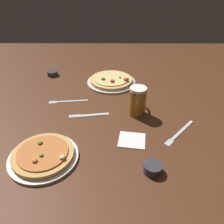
# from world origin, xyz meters

# --- Properties ---
(ground_plane) EXTENTS (2.40, 2.40, 0.03)m
(ground_plane) POSITION_xyz_m (0.00, 0.00, -0.01)
(ground_plane) COLOR #4C2816
(pizza_plate_near) EXTENTS (0.28, 0.28, 0.05)m
(pizza_plate_near) POSITION_xyz_m (-0.27, -0.30, 0.02)
(pizza_plate_near) COLOR silver
(pizza_plate_near) RESTS_ON ground_plane
(pizza_plate_far) EXTENTS (0.31, 0.31, 0.05)m
(pizza_plate_far) POSITION_xyz_m (-0.01, 0.36, 0.02)
(pizza_plate_far) COLOR silver
(pizza_plate_far) RESTS_ON ground_plane
(beer_mug_dark) EXTENTS (0.08, 0.14, 0.15)m
(beer_mug_dark) POSITION_xyz_m (0.13, 0.02, 0.07)
(beer_mug_dark) COLOR #9E6619
(beer_mug_dark) RESTS_ON ground_plane
(ramekin_sauce) EXTENTS (0.07, 0.07, 0.03)m
(ramekin_sauce) POSITION_xyz_m (-0.41, 0.48, 0.02)
(ramekin_sauce) COLOR #333338
(ramekin_sauce) RESTS_ON ground_plane
(ramekin_butter) EXTENTS (0.07, 0.07, 0.04)m
(ramekin_butter) POSITION_xyz_m (0.15, -0.37, 0.02)
(ramekin_butter) COLOR #333338
(ramekin_butter) RESTS_ON ground_plane
(napkin_folded) EXTENTS (0.13, 0.12, 0.01)m
(napkin_folded) POSITION_xyz_m (0.09, -0.19, 0.00)
(napkin_folded) COLOR white
(napkin_folded) RESTS_ON ground_plane
(fork_left) EXTENTS (0.22, 0.04, 0.01)m
(fork_left) POSITION_xyz_m (-0.25, 0.13, 0.00)
(fork_left) COLOR silver
(fork_left) RESTS_ON ground_plane
(knife_right) EXTENTS (0.21, 0.05, 0.01)m
(knife_right) POSITION_xyz_m (-0.12, 0.00, 0.00)
(knife_right) COLOR silver
(knife_right) RESTS_ON ground_plane
(fork_spare) EXTENTS (0.17, 0.19, 0.01)m
(fork_spare) POSITION_xyz_m (0.31, -0.14, 0.00)
(fork_spare) COLOR silver
(fork_spare) RESTS_ON ground_plane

